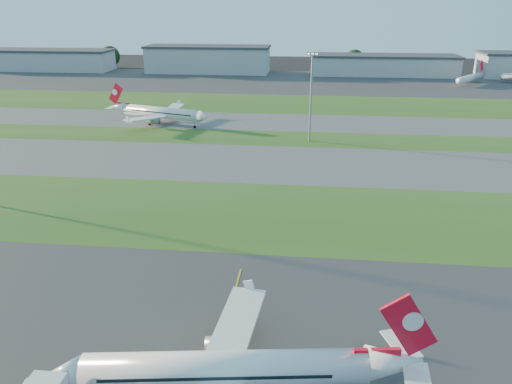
# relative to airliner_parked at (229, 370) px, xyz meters

# --- Properties ---
(grass_strip_a) EXTENTS (300.00, 34.00, 0.01)m
(grass_strip_a) POSITION_rel_airliner_parked_xyz_m (-7.54, 49.25, -3.96)
(grass_strip_a) COLOR #2A501A
(grass_strip_a) RESTS_ON ground
(taxiway_a) EXTENTS (300.00, 32.00, 0.01)m
(taxiway_a) POSITION_rel_airliner_parked_xyz_m (-7.54, 82.25, -3.96)
(taxiway_a) COLOR #515154
(taxiway_a) RESTS_ON ground
(grass_strip_b) EXTENTS (300.00, 18.00, 0.01)m
(grass_strip_b) POSITION_rel_airliner_parked_xyz_m (-7.54, 107.25, -3.96)
(grass_strip_b) COLOR #2A501A
(grass_strip_b) RESTS_ON ground
(taxiway_b) EXTENTS (300.00, 26.00, 0.01)m
(taxiway_b) POSITION_rel_airliner_parked_xyz_m (-7.54, 129.25, -3.96)
(taxiway_b) COLOR #515154
(taxiway_b) RESTS_ON ground
(grass_strip_c) EXTENTS (300.00, 40.00, 0.01)m
(grass_strip_c) POSITION_rel_airliner_parked_xyz_m (-7.54, 162.25, -3.96)
(grass_strip_c) COLOR #2A501A
(grass_strip_c) RESTS_ON ground
(apron_far) EXTENTS (400.00, 80.00, 0.01)m
(apron_far) POSITION_rel_airliner_parked_xyz_m (-7.54, 222.25, -3.96)
(apron_far) COLOR #333335
(apron_far) RESTS_ON ground
(airliner_parked) EXTENTS (36.12, 30.45, 11.30)m
(airliner_parked) POSITION_rel_airliner_parked_xyz_m (0.00, 0.00, 0.00)
(airliner_parked) COLOR white
(airliner_parked) RESTS_ON ground
(airliner_taxiing) EXTENTS (35.30, 29.76, 11.39)m
(airliner_taxiing) POSITION_rel_airliner_parked_xyz_m (-42.72, 121.48, 0.03)
(airliner_taxiing) COLOR white
(airliner_taxiing) RESTS_ON ground
(mini_jet_near) EXTENTS (18.96, 23.62, 9.48)m
(mini_jet_near) POSITION_rel_airliner_parked_xyz_m (86.44, 222.30, -0.69)
(mini_jet_near) COLOR white
(mini_jet_near) RESTS_ON ground
(light_mast_centre) EXTENTS (3.20, 0.70, 25.80)m
(light_mast_centre) POSITION_rel_airliner_parked_xyz_m (7.46, 105.25, 10.84)
(light_mast_centre) COLOR gray
(light_mast_centre) RESTS_ON ground
(hangar_far_west) EXTENTS (91.80, 23.00, 12.20)m
(hangar_far_west) POSITION_rel_airliner_parked_xyz_m (-157.54, 252.25, 2.17)
(hangar_far_west) COLOR #A6A9AE
(hangar_far_west) RESTS_ON ground
(hangar_west) EXTENTS (71.40, 23.00, 15.20)m
(hangar_west) POSITION_rel_airliner_parked_xyz_m (-52.54, 252.25, 3.67)
(hangar_west) COLOR #A6A9AE
(hangar_west) RESTS_ON ground
(hangar_east) EXTENTS (81.60, 23.00, 11.20)m
(hangar_east) POSITION_rel_airliner_parked_xyz_m (47.46, 252.25, 1.67)
(hangar_east) COLOR #A6A9AE
(hangar_east) RESTS_ON ground
(tree_west) EXTENTS (12.10, 12.10, 13.20)m
(tree_west) POSITION_rel_airliner_parked_xyz_m (-117.54, 267.25, 3.17)
(tree_west) COLOR black
(tree_west) RESTS_ON ground
(tree_mid_west) EXTENTS (9.90, 9.90, 10.80)m
(tree_mid_west) POSITION_rel_airliner_parked_xyz_m (-27.54, 263.25, 1.87)
(tree_mid_west) COLOR black
(tree_mid_west) RESTS_ON ground
(tree_mid_east) EXTENTS (11.55, 11.55, 12.60)m
(tree_mid_east) POSITION_rel_airliner_parked_xyz_m (32.46, 266.25, 2.84)
(tree_mid_east) COLOR black
(tree_mid_east) RESTS_ON ground
(tree_east) EXTENTS (10.45, 10.45, 11.40)m
(tree_east) POSITION_rel_airliner_parked_xyz_m (107.46, 264.25, 2.19)
(tree_east) COLOR black
(tree_east) RESTS_ON ground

